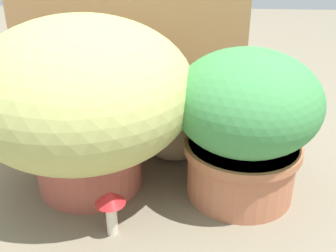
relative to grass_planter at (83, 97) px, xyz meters
The scene contains 6 objects.
ground_plane 0.29m from the grass_planter, 10.69° to the right, with size 6.00×6.00×0.00m, color #7C715D.
cardboard_backdrop 0.53m from the grass_planter, 84.84° to the left, with size 0.92×0.03×0.93m, color tan.
grass_planter is the anchor object (origin of this frame).
leafy_planter 0.45m from the grass_planter, ahead, with size 0.40×0.40×0.43m.
cat 0.36m from the grass_planter, 32.12° to the left, with size 0.38×0.20×0.32m.
mushroom_ornament_red 0.31m from the grass_planter, 63.78° to the right, with size 0.08×0.08×0.13m.
Camera 1 is at (0.26, -1.00, 0.71)m, focal length 42.75 mm.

